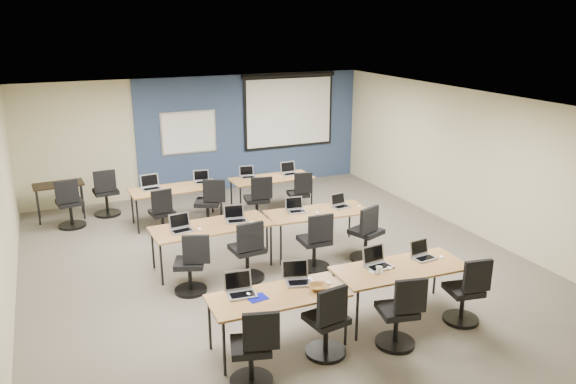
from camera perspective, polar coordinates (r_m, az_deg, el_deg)
name	(u,v)px	position (r m, az deg, el deg)	size (l,w,h in m)	color
floor	(276,263)	(9.56, -1.28, -7.19)	(8.00, 9.00, 0.02)	#6B6354
ceiling	(274,103)	(8.79, -1.40, 9.03)	(8.00, 9.00, 0.02)	white
wall_back	(201,135)	(13.24, -8.84, 5.72)	(8.00, 0.04, 2.70)	beige
wall_front	(462,315)	(5.51, 17.26, -11.88)	(8.00, 0.04, 2.70)	beige
wall_left	(1,221)	(8.49, -27.17, -2.62)	(0.04, 9.00, 2.70)	beige
wall_right	(470,162)	(11.18, 17.99, 2.93)	(0.04, 9.00, 2.70)	beige
blue_accent_panel	(252,131)	(13.58, -3.69, 6.18)	(5.50, 0.04, 2.70)	#3D5977
whiteboard	(189,133)	(13.08, -10.05, 5.96)	(1.28, 0.03, 0.98)	silver
projector_screen	(289,107)	(13.78, 0.11, 8.64)	(2.40, 0.10, 1.82)	black
training_table_front_left	(278,298)	(6.99, -1.01, -10.73)	(1.71, 0.71, 0.73)	#9F6634
training_table_front_right	(401,270)	(7.84, 11.37, -7.78)	(1.84, 0.77, 0.73)	brown
training_table_mid_left	(211,228)	(9.23, -7.79, -3.64)	(1.93, 0.81, 0.73)	#99662D
training_table_mid_right	(318,214)	(9.83, 3.02, -2.22)	(1.79, 0.74, 0.73)	#997142
training_table_back_left	(176,190)	(11.36, -11.32, 0.18)	(1.77, 0.74, 0.73)	olive
training_table_back_right	(272,180)	(11.87, -1.68, 1.25)	(1.73, 0.72, 0.73)	brown
laptop_0	(240,289)	(6.98, -4.87, -9.77)	(0.35, 0.29, 0.26)	silver
mouse_0	(248,295)	(6.95, -4.04, -10.35)	(0.06, 0.10, 0.04)	white
task_chair_0	(254,354)	(6.47, -3.52, -16.13)	(0.50, 0.50, 0.98)	black
laptop_1	(298,277)	(7.25, 1.00, -8.64)	(0.35, 0.29, 0.26)	#B7B7B7
mouse_1	(329,283)	(7.24, 4.16, -9.18)	(0.05, 0.09, 0.03)	white
task_chair_1	(327,327)	(6.96, 4.03, -13.49)	(0.50, 0.50, 0.99)	black
laptop_2	(377,262)	(7.77, 9.02, -6.99)	(0.35, 0.30, 0.26)	#B6B6B6
mouse_2	(389,268)	(7.74, 10.21, -7.61)	(0.06, 0.10, 0.03)	white
task_chair_2	(400,318)	(7.26, 11.28, -12.41)	(0.50, 0.50, 0.99)	black
laptop_3	(422,254)	(8.16, 13.50, -6.11)	(0.31, 0.27, 0.24)	silver
mouse_3	(441,257)	(8.24, 15.33, -6.38)	(0.06, 0.09, 0.03)	white
task_chair_3	(466,296)	(8.01, 17.65, -10.04)	(0.49, 0.49, 0.97)	black
laptop_4	(181,227)	(9.08, -10.82, -3.47)	(0.34, 0.29, 0.26)	silver
mouse_4	(200,229)	(9.06, -8.97, -3.75)	(0.06, 0.10, 0.04)	white
task_chair_4	(192,269)	(8.53, -9.77, -7.67)	(0.51, 0.49, 0.97)	black
laptop_5	(236,217)	(9.37, -5.35, -2.56)	(0.33, 0.28, 0.25)	silver
mouse_5	(252,222)	(9.28, -3.69, -3.05)	(0.05, 0.09, 0.03)	white
task_chair_5	(248,256)	(8.81, -4.08, -6.46)	(0.54, 0.54, 1.01)	black
laptop_6	(296,208)	(9.78, 0.80, -1.63)	(0.31, 0.27, 0.24)	#AFAFB3
mouse_6	(317,213)	(9.70, 2.96, -2.12)	(0.06, 0.10, 0.04)	white
task_chair_6	(316,246)	(9.16, 2.84, -5.53)	(0.52, 0.52, 1.00)	black
laptop_7	(340,204)	(10.06, 5.31, -1.18)	(0.30, 0.25, 0.23)	#B4B4C3
mouse_7	(359,207)	(10.09, 7.22, -1.47)	(0.06, 0.09, 0.03)	white
task_chair_7	(367,238)	(9.58, 7.98, -4.61)	(0.55, 0.53, 1.00)	black
laptop_8	(151,185)	(11.39, -13.78, 0.66)	(0.36, 0.31, 0.27)	silver
mouse_8	(165,190)	(11.18, -12.35, 0.15)	(0.06, 0.10, 0.03)	white
task_chair_8	(162,217)	(10.79, -12.63, -2.45)	(0.47, 0.47, 0.96)	black
laptop_9	(202,179)	(11.63, -8.70, 1.27)	(0.32, 0.27, 0.24)	#A1A1AA
mouse_9	(213,184)	(11.43, -7.61, 0.77)	(0.06, 0.09, 0.03)	white
task_chair_9	(209,207)	(11.07, -7.98, -1.56)	(0.56, 0.53, 1.01)	black
laptop_10	(248,175)	(11.90, -4.11, 1.78)	(0.30, 0.26, 0.23)	#A4A5A9
mouse_10	(266,178)	(11.77, -2.27, 1.41)	(0.06, 0.10, 0.04)	white
task_chair_10	(258,204)	(11.20, -3.06, -1.20)	(0.52, 0.52, 1.00)	black
laptop_11	(289,171)	(12.11, 0.14, 2.13)	(0.34, 0.29, 0.26)	#B0B0BB
mouse_11	(304,174)	(12.10, 1.68, 1.86)	(0.07, 0.11, 0.04)	white
task_chair_11	(299,197)	(11.68, 1.18, -0.53)	(0.46, 0.46, 0.95)	black
blue_mousepad	(257,298)	(6.89, -3.14, -10.68)	(0.24, 0.20, 0.01)	#070B90
snack_bowl	(318,287)	(7.09, 3.06, -9.62)	(0.24, 0.24, 0.06)	brown
snack_plate	(376,271)	(7.64, 8.94, -7.92)	(0.19, 0.19, 0.01)	white
coffee_cup	(379,270)	(7.58, 9.23, -7.81)	(0.07, 0.07, 0.07)	white
utility_table	(59,188)	(12.28, -22.27, 0.38)	(0.97, 0.54, 0.75)	black
spare_chair_a	(106,196)	(12.22, -17.98, -0.43)	(0.53, 0.53, 1.01)	black
spare_chair_b	(70,208)	(11.76, -21.27, -1.48)	(0.53, 0.53, 1.01)	black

